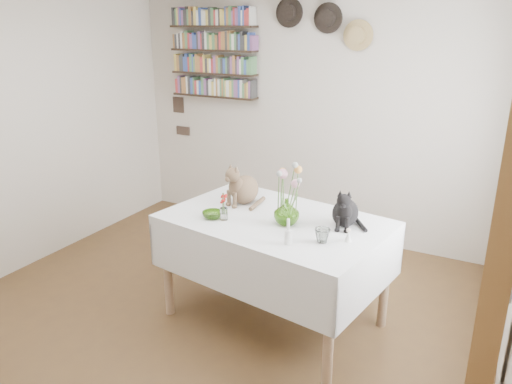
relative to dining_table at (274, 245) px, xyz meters
The scene contains 15 objects.
room 0.92m from the dining_table, 130.31° to the right, with size 4.08×4.58×2.58m.
curtain 1.68m from the dining_table, 23.56° to the right, with size 0.12×0.38×2.10m, color brown.
dining_table is the anchor object (origin of this frame).
tabby_cat 0.55m from the dining_table, 151.21° to the left, with size 0.22×0.28×0.33m, color brown, non-canonical shape.
black_cat 0.61m from the dining_table, 13.90° to the left, with size 0.19×0.25×0.29m, color black, non-canonical shape.
flower_vase 0.32m from the dining_table, 24.18° to the right, with size 0.18×0.18×0.19m, color #71AE2F.
green_bowl 0.50m from the dining_table, 154.12° to the right, with size 0.15×0.15×0.05m, color #71AE2F.
drinking_glass 0.55m from the dining_table, 26.16° to the right, with size 0.10×0.10×0.09m, color white.
candlestick 0.50m from the dining_table, 52.92° to the right, with size 0.05×0.05×0.17m.
berry_jar 0.48m from the dining_table, 149.17° to the right, with size 0.06×0.06×0.22m.
porcelain_figurine 0.65m from the dining_table, 12.08° to the right, with size 0.05×0.05×0.09m.
flower_bouquet 0.56m from the dining_table, 19.94° to the right, with size 0.17×0.13×0.39m.
bookshelf_unit 2.56m from the dining_table, 133.13° to the left, with size 1.00×0.16×0.91m.
wall_hats 2.29m from the dining_table, 100.91° to the left, with size 0.98×0.09×0.48m.
wall_art_plaques 2.73m from the dining_table, 140.37° to the left, with size 0.21×0.02×0.44m.
Camera 1 is at (1.88, -2.47, 2.18)m, focal length 35.00 mm.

